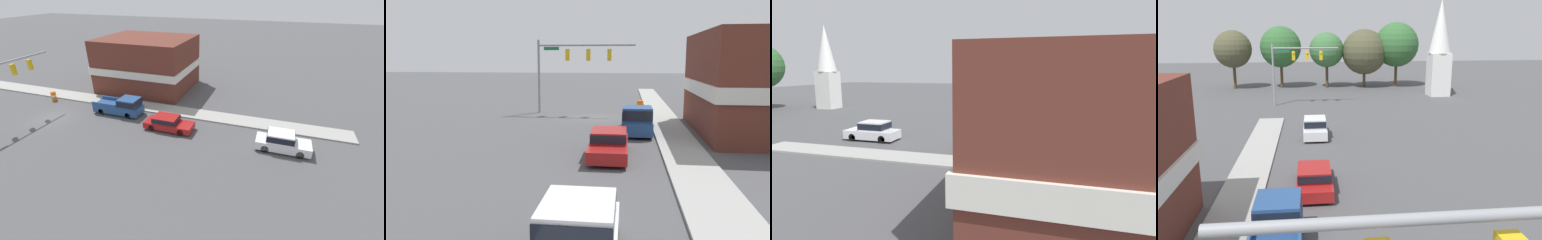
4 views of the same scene
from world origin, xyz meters
The scene contains 10 objects.
far_signal_assembly centered at (-3.46, 37.17, 5.31)m, with size 7.64×0.49×7.19m.
car_lead centered at (-1.76, 12.68, 0.72)m, with size 1.93×4.81×1.36m.
car_second_ahead centered at (-1.52, 23.38, 0.85)m, with size 1.91×4.54×1.66m.
pickup_truck_parked centered at (-3.32, 6.58, 0.95)m, with size 1.96×5.39×1.94m.
church_steeple centered at (15.56, 42.19, 6.65)m, with size 2.93×2.93×12.71m.
backdrop_tree_left_far centered at (-13.14, 51.44, 5.93)m, with size 5.58×5.58×8.73m.
backdrop_tree_left_mid centered at (-6.10, 51.69, 6.22)m, with size 6.20×6.20×9.33m.
backdrop_tree_center centered at (0.87, 51.17, 5.77)m, with size 5.29×5.29×8.43m.
backdrop_tree_right_mid centered at (6.68, 51.04, 5.44)m, with size 6.93×6.93×8.90m.
backdrop_tree_right_far centered at (11.73, 51.08, 6.50)m, with size 6.83×6.83×9.93m.
Camera 4 is at (-1.91, -6.96, 8.67)m, focal length 35.00 mm.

